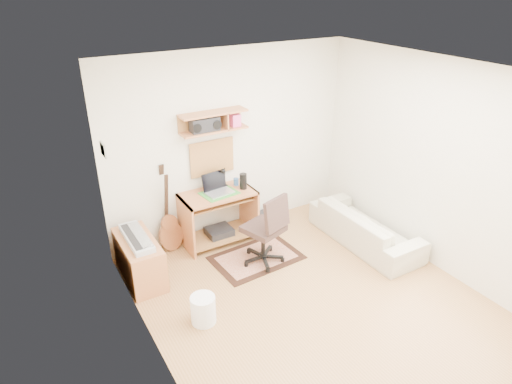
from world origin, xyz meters
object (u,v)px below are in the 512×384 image
desk (219,217)px  cabinet (139,259)px  sofa (366,221)px  printer (270,217)px  task_chair (263,228)px

desk → cabinet: (-1.22, -0.29, -0.10)m
desk → sofa: 2.04m
cabinet → sofa: (2.96, -0.77, 0.06)m
desk → sofa: (1.74, -1.06, -0.04)m
cabinet → desk: bearing=13.5°
desk → printer: size_ratio=2.39×
cabinet → task_chair: bearing=-16.9°
sofa → task_chair: bearing=77.9°
task_chair → printer: bearing=34.9°
task_chair → cabinet: size_ratio=1.11×
desk → printer: desk is taller
task_chair → sofa: bearing=-30.3°
printer → sofa: size_ratio=0.24×
cabinet → printer: 2.17m
task_chair → cabinet: 1.58m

